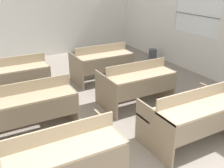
{
  "coord_description": "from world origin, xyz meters",
  "views": [
    {
      "loc": [
        -1.3,
        -1.01,
        2.26
      ],
      "look_at": [
        0.49,
        2.25,
        0.71
      ],
      "focal_mm": 42.0,
      "sensor_mm": 36.0,
      "label": 1
    }
  ],
  "objects_px": {
    "bench_front_left": "(62,157)",
    "bench_front_right": "(191,115)",
    "bench_third_left": "(14,76)",
    "bench_third_right": "(102,62)",
    "bench_second_right": "(136,82)",
    "wastepaper_bin": "(153,55)",
    "bench_second_left": "(31,105)"
  },
  "relations": [
    {
      "from": "bench_front_left",
      "to": "bench_front_right",
      "type": "xyz_separation_m",
      "value": [
        1.88,
        0.01,
        0.0
      ]
    },
    {
      "from": "bench_front_left",
      "to": "bench_third_left",
      "type": "xyz_separation_m",
      "value": [
        -0.01,
        2.8,
        0.0
      ]
    },
    {
      "from": "bench_front_left",
      "to": "bench_third_left",
      "type": "relative_size",
      "value": 1.0
    },
    {
      "from": "bench_third_right",
      "to": "bench_front_right",
      "type": "bearing_deg",
      "value": -90.03
    },
    {
      "from": "bench_second_right",
      "to": "bench_third_left",
      "type": "distance_m",
      "value": 2.37
    },
    {
      "from": "bench_third_right",
      "to": "wastepaper_bin",
      "type": "bearing_deg",
      "value": 19.66
    },
    {
      "from": "bench_third_right",
      "to": "wastepaper_bin",
      "type": "distance_m",
      "value": 2.13
    },
    {
      "from": "bench_front_right",
      "to": "wastepaper_bin",
      "type": "xyz_separation_m",
      "value": [
        1.99,
        3.5,
        -0.29
      ]
    },
    {
      "from": "bench_front_right",
      "to": "bench_second_right",
      "type": "xyz_separation_m",
      "value": [
        0.0,
        1.38,
        0.0
      ]
    },
    {
      "from": "bench_third_left",
      "to": "bench_third_right",
      "type": "bearing_deg",
      "value": -0.21
    },
    {
      "from": "bench_front_right",
      "to": "bench_second_left",
      "type": "distance_m",
      "value": 2.35
    },
    {
      "from": "bench_front_left",
      "to": "bench_third_right",
      "type": "bearing_deg",
      "value": 56.05
    },
    {
      "from": "bench_second_left",
      "to": "bench_second_right",
      "type": "relative_size",
      "value": 1.0
    },
    {
      "from": "bench_front_right",
      "to": "bench_second_right",
      "type": "distance_m",
      "value": 1.38
    },
    {
      "from": "bench_front_left",
      "to": "bench_front_right",
      "type": "relative_size",
      "value": 1.0
    },
    {
      "from": "bench_front_right",
      "to": "bench_third_right",
      "type": "height_order",
      "value": "same"
    },
    {
      "from": "bench_third_right",
      "to": "bench_second_right",
      "type": "bearing_deg",
      "value": -89.87
    },
    {
      "from": "bench_second_right",
      "to": "bench_third_right",
      "type": "height_order",
      "value": "same"
    },
    {
      "from": "bench_front_right",
      "to": "bench_second_left",
      "type": "height_order",
      "value": "same"
    },
    {
      "from": "bench_front_right",
      "to": "bench_third_left",
      "type": "distance_m",
      "value": 3.38
    },
    {
      "from": "bench_front_right",
      "to": "bench_third_right",
      "type": "bearing_deg",
      "value": 89.97
    },
    {
      "from": "bench_third_left",
      "to": "wastepaper_bin",
      "type": "xyz_separation_m",
      "value": [
        3.88,
        0.7,
        -0.29
      ]
    },
    {
      "from": "bench_second_right",
      "to": "wastepaper_bin",
      "type": "height_order",
      "value": "bench_second_right"
    },
    {
      "from": "bench_front_left",
      "to": "bench_third_left",
      "type": "height_order",
      "value": "same"
    },
    {
      "from": "bench_third_left",
      "to": "bench_third_right",
      "type": "xyz_separation_m",
      "value": [
        1.9,
        -0.01,
        0.0
      ]
    },
    {
      "from": "bench_front_right",
      "to": "bench_third_left",
      "type": "height_order",
      "value": "same"
    },
    {
      "from": "bench_front_left",
      "to": "bench_second_left",
      "type": "xyz_separation_m",
      "value": [
        -0.01,
        1.4,
        0.0
      ]
    },
    {
      "from": "bench_second_right",
      "to": "wastepaper_bin",
      "type": "relative_size",
      "value": 3.93
    },
    {
      "from": "bench_third_right",
      "to": "bench_second_left",
      "type": "bearing_deg",
      "value": -143.53
    },
    {
      "from": "bench_front_right",
      "to": "bench_second_right",
      "type": "relative_size",
      "value": 1.0
    },
    {
      "from": "bench_front_right",
      "to": "wastepaper_bin",
      "type": "height_order",
      "value": "bench_front_right"
    },
    {
      "from": "bench_front_left",
      "to": "bench_second_right",
      "type": "distance_m",
      "value": 2.34
    }
  ]
}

